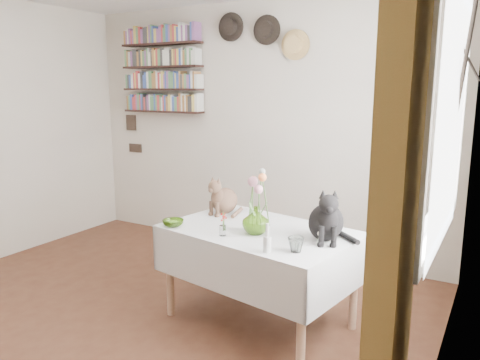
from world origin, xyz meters
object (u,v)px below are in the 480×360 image
Objects in this scene: tabby_cat at (225,194)px; flower_vase at (256,220)px; dining_table at (259,253)px; bookshelf_unit at (162,70)px; black_cat at (326,212)px.

tabby_cat reaches higher than flower_vase.
tabby_cat is at bearing 150.42° from dining_table.
dining_table is at bearing -18.85° from tabby_cat.
tabby_cat reaches higher than dining_table.
dining_table is 2.68m from bookshelf_unit.
flower_vase is 0.19× the size of bookshelf_unit.
tabby_cat is (-0.44, 0.25, 0.32)m from dining_table.
dining_table is 1.42× the size of bookshelf_unit.
tabby_cat is at bearing -36.34° from bookshelf_unit.
bookshelf_unit is (-1.91, 1.33, 1.32)m from dining_table.
tabby_cat is at bearing 142.87° from flower_vase.
black_cat is at bearing 2.56° from dining_table.
black_cat is at bearing 15.05° from flower_vase.
bookshelf_unit reaches higher than black_cat.
black_cat is (0.47, 0.02, 0.35)m from dining_table.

